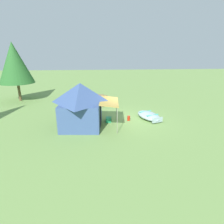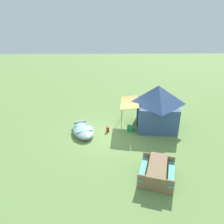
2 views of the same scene
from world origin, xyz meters
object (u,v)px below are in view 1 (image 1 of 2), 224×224
(picnic_table, at_px, (98,99))
(cooler_box, at_px, (109,120))
(beached_rowboat, at_px, (149,116))
(canvas_cabin_tent, at_px, (81,104))
(fuel_can, at_px, (129,118))
(pine_tree_back_right, at_px, (15,63))

(picnic_table, height_order, cooler_box, picnic_table)
(beached_rowboat, relative_size, canvas_cabin_tent, 0.65)
(cooler_box, bearing_deg, picnic_table, 8.95)
(fuel_can, bearing_deg, beached_rowboat, -81.48)
(beached_rowboat, bearing_deg, picnic_table, 41.27)
(picnic_table, height_order, fuel_can, picnic_table)
(canvas_cabin_tent, height_order, cooler_box, canvas_cabin_tent)
(beached_rowboat, bearing_deg, cooler_box, 96.57)
(pine_tree_back_right, bearing_deg, fuel_can, -123.03)
(canvas_cabin_tent, distance_m, picnic_table, 5.35)
(pine_tree_back_right, bearing_deg, cooler_box, -127.76)
(cooler_box, height_order, pine_tree_back_right, pine_tree_back_right)
(beached_rowboat, bearing_deg, pine_tree_back_right, 61.51)
(canvas_cabin_tent, height_order, pine_tree_back_right, pine_tree_back_right)
(canvas_cabin_tent, relative_size, cooler_box, 7.63)
(canvas_cabin_tent, bearing_deg, fuel_can, -77.14)
(beached_rowboat, height_order, cooler_box, beached_rowboat)
(picnic_table, bearing_deg, canvas_cabin_tent, 168.44)
(fuel_can, relative_size, pine_tree_back_right, 0.06)
(picnic_table, bearing_deg, fuel_can, -154.05)
(cooler_box, bearing_deg, beached_rowboat, -83.43)
(beached_rowboat, xyz_separation_m, fuel_can, (-0.23, 1.53, -0.07))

